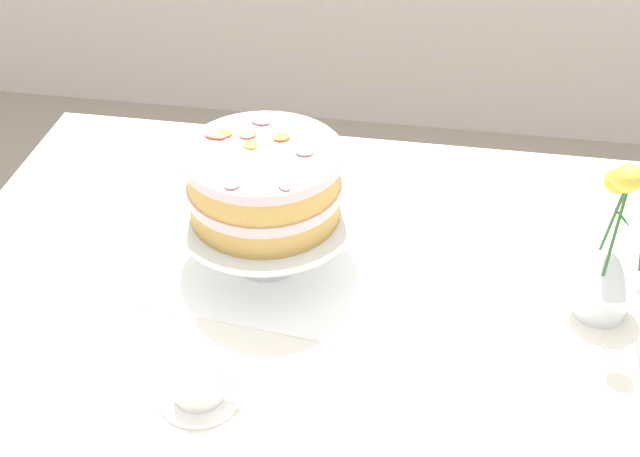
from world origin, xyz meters
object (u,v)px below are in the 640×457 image
object	(u,v)px
cake_stand	(266,222)
teacup	(199,383)
dining_table	(355,351)
layer_cake	(264,182)
flower_vase	(614,258)

from	to	relation	value
cake_stand	teacup	xyz separation A→B (m)	(-0.03, -0.31, -0.05)
teacup	dining_table	bearing A→B (deg)	48.63
layer_cake	cake_stand	bearing A→B (deg)	-32.51
layer_cake	flower_vase	bearing A→B (deg)	-3.87
flower_vase	teacup	distance (m)	0.63
cake_stand	teacup	world-z (taller)	cake_stand
dining_table	flower_vase	size ratio (longest dim) A/B	4.15
flower_vase	teacup	xyz separation A→B (m)	(-0.56, -0.27, -0.08)
dining_table	cake_stand	bearing A→B (deg)	150.04
cake_stand	layer_cake	size ratio (longest dim) A/B	1.17
dining_table	flower_vase	bearing A→B (deg)	8.65
dining_table	cake_stand	distance (m)	0.25
cake_stand	dining_table	bearing A→B (deg)	-29.96
dining_table	cake_stand	world-z (taller)	cake_stand
flower_vase	layer_cake	bearing A→B (deg)	176.13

